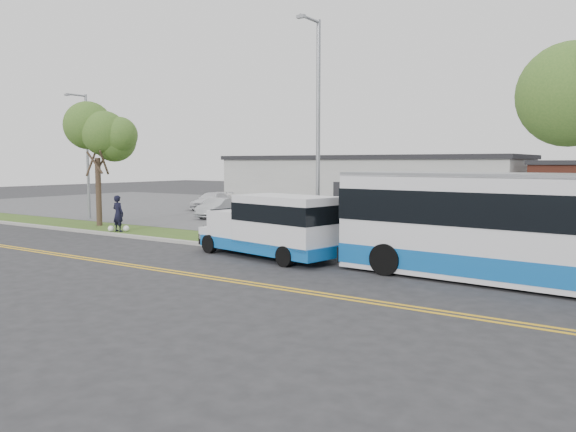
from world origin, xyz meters
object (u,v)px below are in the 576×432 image
Objects in this scene: transit_bus at (535,229)px; parked_car_b at (211,201)px; tree_west at (97,138)px; pedestrian at (118,214)px; streetlight_near at (317,127)px; shuttle_bus at (275,225)px; parked_car_a at (217,208)px; streetlight_far at (86,151)px.

transit_bus is 30.32m from parked_car_b.
pedestrian is at bearing -21.76° from tree_west.
streetlight_near is 4.68m from shuttle_bus.
pedestrian is (-20.72, 1.30, -0.67)m from transit_bus.
tree_west reaches higher than parked_car_a.
streetlight_near is 2.43× the size of parked_car_a.
streetlight_far reaches higher than transit_bus.
streetlight_near reaches higher than streetlight_far.
parked_car_a is (-0.73, 8.71, -0.32)m from pedestrian.
pedestrian is (7.26, -3.52, -3.41)m from streetlight_far.
streetlight_far is 10.96m from parked_car_b.
shuttle_bus is 1.73× the size of parked_car_a.
parked_car_a is (6.53, 5.19, -3.73)m from streetlight_far.
pedestrian is 8.75m from parked_car_a.
streetlight_far is 9.14m from parked_car_a.
streetlight_far reaches higher than pedestrian.
transit_bus reaches higher than shuttle_bus.
transit_bus is 20.77m from pedestrian.
streetlight_near is 0.76× the size of transit_bus.
shuttle_bus reaches higher than parked_car_a.
shuttle_bus reaches higher than pedestrian.
streetlight_far is (-19.00, 2.69, -0.76)m from streetlight_near.
streetlight_far is 4.15× the size of pedestrian.
streetlight_near is 1.41× the size of shuttle_bus.
parked_car_b is at bearing 119.69° from parked_car_a.
parked_car_a and parked_car_b have the same top height.
transit_bus reaches higher than parked_car_a.
transit_bus is at bearing 13.51° from shuttle_bus.
transit_bus is (9.36, 0.43, 0.40)m from shuttle_bus.
streetlight_near is at bearing -47.10° from parked_car_a.
pedestrian reaches higher than parked_car_b.
tree_west is at bearing -22.93° from pedestrian.
streetlight_far is 19.59m from shuttle_bus.
streetlight_near is 19.20m from streetlight_far.
tree_west is at bearing -89.85° from parked_car_b.
shuttle_bus is (18.62, -5.24, -3.14)m from streetlight_far.
shuttle_bus is 11.49m from pedestrian.
tree_west is at bearing -123.66° from parked_car_a.
streetlight_far reaches higher than parked_car_a.
shuttle_bus is 0.54× the size of transit_bus.
streetlight_near reaches higher than transit_bus.
streetlight_far is at bearing 171.95° from streetlight_near.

